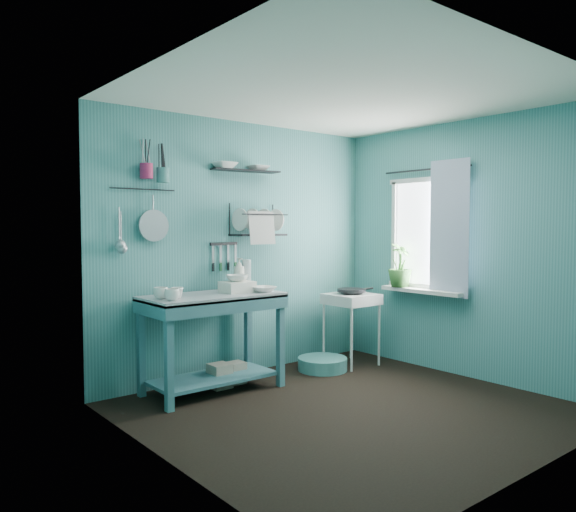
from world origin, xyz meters
TOP-DOWN VIEW (x-y plane):
  - floor at (0.00, 0.00)m, footprint 3.20×3.20m
  - ceiling at (0.00, 0.00)m, footprint 3.20×3.20m
  - wall_back at (0.00, 1.50)m, footprint 3.20×0.00m
  - wall_front at (0.00, -1.50)m, footprint 3.20×0.00m
  - wall_left at (-1.60, 0.00)m, footprint 0.00×3.00m
  - wall_right at (1.60, 0.00)m, footprint 0.00×3.00m
  - work_counter at (-0.58, 1.14)m, footprint 1.31×0.80m
  - mug_left at (-1.06, 0.98)m, footprint 0.12×0.12m
  - mug_mid at (-0.96, 1.08)m, footprint 0.14×0.14m
  - mug_right at (-1.08, 1.14)m, footprint 0.17×0.17m
  - wash_tub at (-0.33, 1.12)m, footprint 0.28×0.22m
  - tub_bowl at (-0.33, 1.12)m, footprint 0.20×0.19m
  - soap_bottle at (-0.16, 1.34)m, footprint 0.11×0.12m
  - water_bottle at (-0.06, 1.36)m, footprint 0.09×0.09m
  - counter_bowl at (-0.13, 0.99)m, footprint 0.22×0.22m
  - hotplate_stand at (1.07, 1.03)m, footprint 0.50×0.50m
  - frying_pan at (1.07, 1.03)m, footprint 0.30×0.30m
  - knife_strip at (-0.25, 1.47)m, footprint 0.32×0.04m
  - dish_rack at (0.10, 1.37)m, footprint 0.57×0.30m
  - upper_shelf at (-0.04, 1.40)m, footprint 0.72×0.28m
  - shelf_bowl_left at (-0.28, 1.40)m, footprint 0.23×0.23m
  - shelf_bowl_right at (0.12, 1.40)m, footprint 0.21×0.21m
  - utensil_cup_magenta at (-1.06, 1.42)m, footprint 0.11×0.11m
  - utensil_cup_teal at (-0.90, 1.42)m, footprint 0.11×0.11m
  - colander at (-0.99, 1.45)m, footprint 0.28×0.03m
  - ladle_outer at (-1.29, 1.46)m, footprint 0.01×0.01m
  - ladle_inner at (-1.28, 1.46)m, footprint 0.01×0.01m
  - hook_rail at (-1.07, 1.47)m, footprint 0.60×0.01m
  - window_glass at (1.59, 0.45)m, footprint 0.00×1.10m
  - windowsill at (1.50, 0.45)m, footprint 0.16×0.95m
  - curtain at (1.52, 0.15)m, footprint 0.00×1.35m
  - curtain_rod at (1.54, 0.45)m, footprint 0.02×1.05m
  - potted_plant at (1.48, 0.72)m, footprint 0.31×0.31m
  - storage_tin_large at (-0.48, 1.19)m, footprint 0.18×0.18m
  - storage_tin_small at (-0.28, 1.22)m, footprint 0.15×0.15m
  - floor_basin at (0.67, 1.05)m, footprint 0.50×0.50m

SIDE VIEW (x-z plane):
  - floor at x=0.00m, z-range 0.00..0.00m
  - floor_basin at x=0.67m, z-range 0.00..0.13m
  - storage_tin_small at x=-0.28m, z-range 0.00..0.20m
  - storage_tin_large at x=-0.48m, z-range 0.00..0.22m
  - hotplate_stand at x=1.07m, z-range 0.00..0.76m
  - work_counter at x=-0.58m, z-range 0.00..0.87m
  - frying_pan at x=1.07m, z-range 0.78..0.81m
  - windowsill at x=1.50m, z-range 0.79..0.83m
  - counter_bowl at x=-0.13m, z-range 0.87..0.92m
  - mug_mid at x=-0.96m, z-range 0.87..0.96m
  - mug_left at x=-1.06m, z-range 0.87..0.97m
  - mug_right at x=-1.08m, z-range 0.87..0.97m
  - wash_tub at x=-0.33m, z-range 0.87..0.97m
  - tub_bowl at x=-0.33m, z-range 0.97..1.03m
  - water_bottle at x=-0.06m, z-range 0.87..1.15m
  - soap_bottle at x=-0.16m, z-range 0.87..1.17m
  - potted_plant at x=1.48m, z-range 0.83..1.29m
  - wall_back at x=0.00m, z-range -0.35..2.85m
  - wall_front at x=0.00m, z-range -0.35..2.85m
  - wall_left at x=-1.60m, z-range -0.25..2.75m
  - wall_right at x=1.60m, z-range -0.25..2.75m
  - knife_strip at x=-0.25m, z-range 1.29..1.32m
  - window_glass at x=1.59m, z-range 0.85..1.95m
  - curtain at x=1.52m, z-range 0.77..2.12m
  - ladle_inner at x=-1.28m, z-range 1.30..1.60m
  - colander at x=-0.99m, z-range 1.34..1.62m
  - ladle_outer at x=-1.29m, z-range 1.33..1.63m
  - dish_rack at x=0.10m, z-range 1.38..1.70m
  - hook_rail at x=-1.07m, z-range 1.79..1.80m
  - utensil_cup_teal at x=-0.90m, z-range 1.86..1.99m
  - utensil_cup_magenta at x=-1.06m, z-range 1.88..2.01m
  - upper_shelf at x=-0.04m, z-range 2.00..2.02m
  - curtain_rod at x=1.54m, z-range 2.04..2.06m
  - shelf_bowl_right at x=0.12m, z-range 2.05..2.10m
  - shelf_bowl_left at x=-0.28m, z-range 2.07..2.13m
  - ceiling at x=0.00m, z-range 2.50..2.50m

